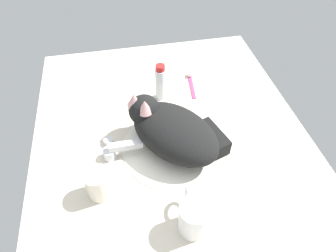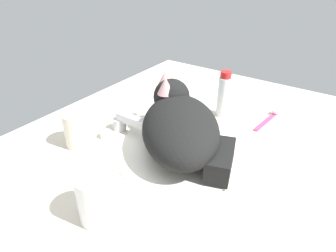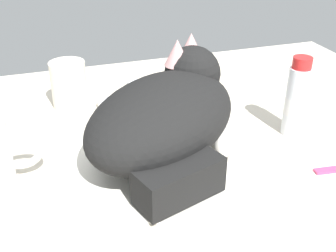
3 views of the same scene
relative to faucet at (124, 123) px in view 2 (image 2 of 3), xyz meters
The scene contains 8 objects.
ground_plane 17.50cm from the faucet, 90.00° to the right, with size 110.00×82.50×3.00cm, color beige.
sink_basin 17.20cm from the faucet, 90.00° to the right, with size 30.43×30.43×0.60cm, color white.
faucet is the anchor object (origin of this frame).
cat 17.10cm from the faucet, 86.13° to the right, with size 32.24×30.43×14.85cm.
coffee_mug 29.26cm from the faucet, 146.11° to the right, with size 11.43×7.13×9.29cm.
rinse_cup 12.12cm from the faucet, 156.98° to the left, with size 6.43×6.43×8.60cm.
toothpaste_bottle 28.28cm from the faucet, 37.10° to the right, with size 3.58×3.58×13.19cm.
toothbrush 39.53cm from the faucet, 47.30° to the right, with size 13.50×2.85×1.60cm.
Camera 2 is at (-48.99, -30.50, 40.94)cm, focal length 32.14 mm.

